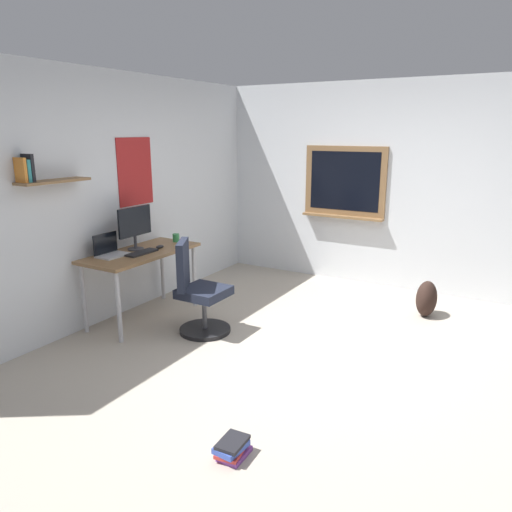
% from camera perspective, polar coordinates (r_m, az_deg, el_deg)
% --- Properties ---
extents(ground_plane, '(5.20, 5.20, 0.00)m').
position_cam_1_polar(ground_plane, '(4.48, 7.63, -12.04)').
color(ground_plane, '#ADA393').
rests_on(ground_plane, ground).
extents(wall_back, '(5.00, 0.30, 2.60)m').
position_cam_1_polar(wall_back, '(5.46, -16.42, 6.70)').
color(wall_back, silver).
rests_on(wall_back, ground).
extents(wall_right, '(0.22, 5.00, 2.60)m').
position_cam_1_polar(wall_right, '(6.39, 16.48, 7.74)').
color(wall_right, silver).
rests_on(wall_right, ground).
extents(desk, '(1.30, 0.60, 0.75)m').
position_cam_1_polar(desk, '(5.30, -13.33, -0.36)').
color(desk, olive).
rests_on(desk, ground).
extents(office_chair, '(0.55, 0.56, 0.95)m').
position_cam_1_polar(office_chair, '(4.90, -6.87, -4.42)').
color(office_chair, black).
rests_on(office_chair, ground).
extents(laptop, '(0.31, 0.21, 0.23)m').
position_cam_1_polar(laptop, '(5.17, -16.81, 0.62)').
color(laptop, '#ADAFB5').
rests_on(laptop, desk).
extents(monitor_primary, '(0.46, 0.17, 0.46)m').
position_cam_1_polar(monitor_primary, '(5.31, -14.07, 3.56)').
color(monitor_primary, '#38383D').
rests_on(monitor_primary, desk).
extents(keyboard, '(0.37, 0.13, 0.02)m').
position_cam_1_polar(keyboard, '(5.18, -13.28, 0.38)').
color(keyboard, black).
rests_on(keyboard, desk).
extents(computer_mouse, '(0.10, 0.06, 0.03)m').
position_cam_1_polar(computer_mouse, '(5.38, -11.24, 1.09)').
color(computer_mouse, '#262628').
rests_on(computer_mouse, desk).
extents(coffee_mug, '(0.08, 0.08, 0.09)m').
position_cam_1_polar(coffee_mug, '(5.65, -9.40, 2.13)').
color(coffee_mug, '#338C4C').
rests_on(coffee_mug, desk).
extents(backpack, '(0.32, 0.22, 0.40)m').
position_cam_1_polar(backpack, '(5.67, 19.42, -4.75)').
color(backpack, black).
rests_on(backpack, ground).
extents(book_stack_on_floor, '(0.24, 0.18, 0.12)m').
position_cam_1_polar(book_stack_on_floor, '(3.28, -2.80, -21.66)').
color(book_stack_on_floor, '#7A3D99').
rests_on(book_stack_on_floor, ground).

